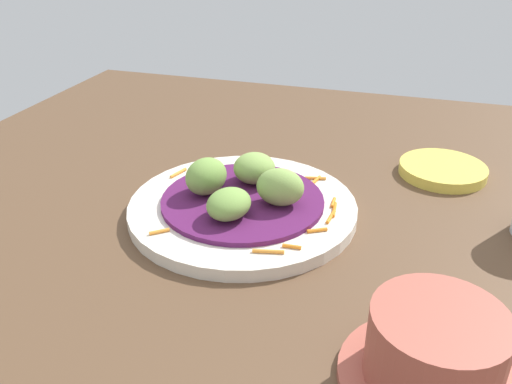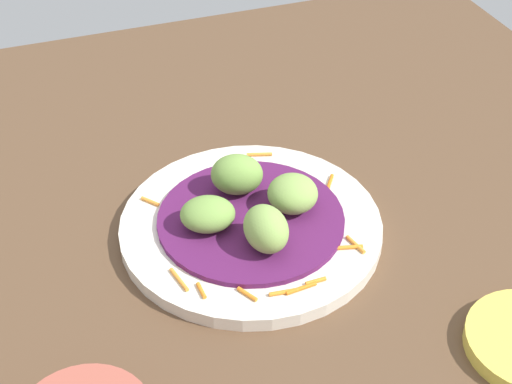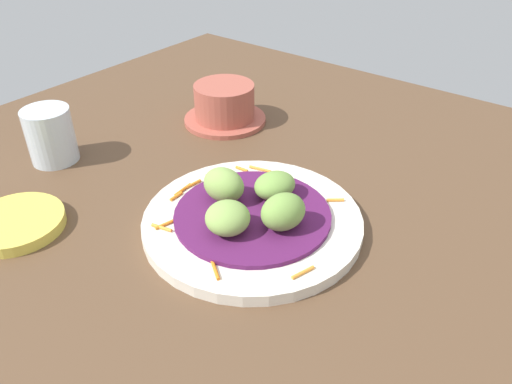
# 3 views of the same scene
# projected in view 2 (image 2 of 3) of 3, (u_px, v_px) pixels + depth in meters

# --- Properties ---
(table_surface) EXTENTS (1.10, 1.10, 0.02)m
(table_surface) POSITION_uv_depth(u_px,v_px,m) (246.00, 273.00, 0.76)
(table_surface) COLOR brown
(table_surface) RESTS_ON ground
(main_plate) EXTENTS (0.27, 0.27, 0.02)m
(main_plate) POSITION_uv_depth(u_px,v_px,m) (251.00, 227.00, 0.79)
(main_plate) COLOR silver
(main_plate) RESTS_ON table_surface
(cabbage_bed) EXTENTS (0.19, 0.19, 0.01)m
(cabbage_bed) POSITION_uv_depth(u_px,v_px,m) (251.00, 219.00, 0.79)
(cabbage_bed) COLOR #51194C
(cabbage_bed) RESTS_ON main_plate
(carrot_garnish) EXTENTS (0.21, 0.22, 0.00)m
(carrot_garnish) POSITION_uv_depth(u_px,v_px,m) (275.00, 244.00, 0.76)
(carrot_garnish) COLOR orange
(carrot_garnish) RESTS_ON main_plate
(guac_scoop_left) EXTENTS (0.07, 0.06, 0.03)m
(guac_scoop_left) POSITION_uv_depth(u_px,v_px,m) (208.00, 214.00, 0.76)
(guac_scoop_left) COLOR #759E47
(guac_scoop_left) RESTS_ON cabbage_bed
(guac_scoop_center) EXTENTS (0.04, 0.06, 0.04)m
(guac_scoop_center) POSITION_uv_depth(u_px,v_px,m) (266.00, 229.00, 0.74)
(guac_scoop_center) COLOR #84A851
(guac_scoop_center) RESTS_ON cabbage_bed
(guac_scoop_right) EXTENTS (0.07, 0.07, 0.04)m
(guac_scoop_right) POSITION_uv_depth(u_px,v_px,m) (293.00, 194.00, 0.78)
(guac_scoop_right) COLOR #84A851
(guac_scoop_right) RESTS_ON cabbage_bed
(guac_scoop_back) EXTENTS (0.07, 0.06, 0.04)m
(guac_scoop_back) POSITION_uv_depth(u_px,v_px,m) (237.00, 174.00, 0.80)
(guac_scoop_back) COLOR #759E47
(guac_scoop_back) RESTS_ON cabbage_bed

